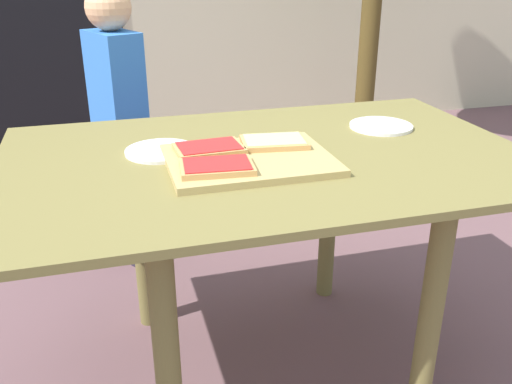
{
  "coord_description": "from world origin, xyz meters",
  "views": [
    {
      "loc": [
        -0.42,
        -1.36,
        1.22
      ],
      "look_at": [
        -0.03,
        0.0,
        0.61
      ],
      "focal_mm": 38.98,
      "sensor_mm": 36.0,
      "label": 1
    }
  ],
  "objects": [
    {
      "name": "pizza_slice_far_left",
      "position": [
        -0.16,
        0.01,
        0.75
      ],
      "size": [
        0.18,
        0.13,
        0.02
      ],
      "color": "tan",
      "rests_on": "cutting_board"
    },
    {
      "name": "cutting_board",
      "position": [
        -0.07,
        -0.06,
        0.73
      ],
      "size": [
        0.42,
        0.32,
        0.02
      ],
      "primitive_type": "cube",
      "color": "tan",
      "rests_on": "dining_table"
    },
    {
      "name": "plate_white_right",
      "position": [
        0.41,
        0.14,
        0.73
      ],
      "size": [
        0.19,
        0.19,
        0.01
      ],
      "primitive_type": "cylinder",
      "color": "white",
      "rests_on": "dining_table"
    },
    {
      "name": "pizza_slice_near_left",
      "position": [
        -0.17,
        -0.13,
        0.75
      ],
      "size": [
        0.19,
        0.14,
        0.02
      ],
      "color": "tan",
      "rests_on": "cutting_board"
    },
    {
      "name": "pizza_slice_far_right",
      "position": [
        0.02,
        0.02,
        0.75
      ],
      "size": [
        0.19,
        0.14,
        0.02
      ],
      "color": "tan",
      "rests_on": "cutting_board"
    },
    {
      "name": "child_left",
      "position": [
        -0.36,
        0.83,
        0.65
      ],
      "size": [
        0.22,
        0.28,
        1.12
      ],
      "color": "#2C2638",
      "rests_on": "ground"
    },
    {
      "name": "dining_table",
      "position": [
        0.0,
        0.0,
        0.61
      ],
      "size": [
        1.42,
        0.9,
        0.72
      ],
      "color": "olive",
      "rests_on": "ground"
    },
    {
      "name": "plate_white_left",
      "position": [
        -0.28,
        0.09,
        0.73
      ],
      "size": [
        0.19,
        0.19,
        0.01
      ],
      "primitive_type": "cylinder",
      "color": "white",
      "rests_on": "dining_table"
    },
    {
      "name": "ground_plane",
      "position": [
        0.0,
        0.0,
        0.0
      ],
      "size": [
        16.0,
        16.0,
        0.0
      ],
      "primitive_type": "plane",
      "color": "#6D4D51"
    }
  ]
}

